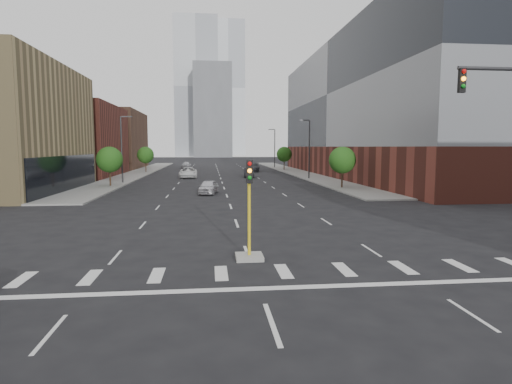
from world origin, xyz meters
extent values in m
plane|color=black|center=(0.00, 0.00, 0.00)|extent=(400.00, 400.00, 0.00)
cube|color=gray|center=(-15.00, 74.00, 0.07)|extent=(5.00, 92.00, 0.15)
cube|color=gray|center=(15.00, 74.00, 0.07)|extent=(5.00, 92.00, 0.15)
cube|color=brown|center=(-27.50, 66.00, 6.00)|extent=(20.00, 22.00, 12.00)
cube|color=brown|center=(-27.50, 92.00, 6.50)|extent=(20.00, 24.00, 13.00)
cube|color=brown|center=(29.50, 60.00, 2.50)|extent=(24.00, 70.00, 5.00)
cube|color=slate|center=(29.50, 60.00, 13.50)|extent=(24.00, 70.00, 17.00)
cube|color=#B2B7BC|center=(-8.00, 220.00, 35.00)|extent=(22.00, 22.00, 70.00)
cube|color=#B2B7BC|center=(10.00, 260.00, 40.00)|extent=(20.00, 20.00, 80.00)
cube|color=slate|center=(0.00, 200.00, 22.00)|extent=(18.00, 18.00, 44.00)
cube|color=#999993|center=(0.00, 9.00, 0.10)|extent=(1.20, 1.20, 0.20)
cylinder|color=gold|center=(0.00, 9.00, 1.80)|extent=(0.14, 0.14, 3.20)
cube|color=black|center=(0.00, 8.82, 3.90)|extent=(0.28, 0.18, 1.00)
sphere|color=red|center=(0.00, 8.72, 4.25)|extent=(0.18, 0.18, 0.18)
sphere|color=orange|center=(0.00, 8.72, 3.95)|extent=(0.18, 0.18, 0.18)
sphere|color=#0C7F19|center=(0.00, 8.72, 3.65)|extent=(0.18, 0.18, 0.18)
cube|color=black|center=(8.70, 7.50, 7.70)|extent=(0.28, 0.18, 1.00)
sphere|color=red|center=(8.70, 7.38, 8.05)|extent=(0.18, 0.18, 0.18)
sphere|color=orange|center=(8.70, 7.38, 7.75)|extent=(0.18, 0.18, 0.18)
sphere|color=#0C7F19|center=(8.70, 7.38, 7.45)|extent=(0.18, 0.18, 0.18)
cylinder|color=#2D2D30|center=(13.50, 55.00, 4.50)|extent=(0.20, 0.20, 9.00)
cube|color=#2D2D30|center=(12.70, 55.00, 9.00)|extent=(1.40, 0.22, 0.15)
cylinder|color=#2D2D30|center=(13.50, 90.00, 4.50)|extent=(0.20, 0.20, 9.00)
cube|color=#2D2D30|center=(12.70, 90.00, 9.00)|extent=(1.40, 0.22, 0.15)
cylinder|color=#2D2D30|center=(-13.50, 50.00, 4.50)|extent=(0.20, 0.20, 9.00)
cube|color=#2D2D30|center=(-12.70, 50.00, 9.00)|extent=(1.40, 0.22, 0.15)
cylinder|color=#382619|center=(-14.00, 45.00, 1.02)|extent=(0.20, 0.20, 1.75)
sphere|color=#174A13|center=(-14.00, 45.00, 3.40)|extent=(3.20, 3.20, 3.20)
cylinder|color=#382619|center=(-14.00, 75.00, 1.02)|extent=(0.20, 0.20, 1.75)
sphere|color=#174A13|center=(-14.00, 75.00, 3.40)|extent=(3.20, 3.20, 3.20)
cylinder|color=#382619|center=(14.00, 40.00, 1.02)|extent=(0.20, 0.20, 1.75)
sphere|color=#174A13|center=(14.00, 40.00, 3.40)|extent=(3.20, 3.20, 3.20)
cylinder|color=#382619|center=(14.00, 80.00, 1.02)|extent=(0.20, 0.20, 1.75)
sphere|color=#174A13|center=(14.00, 80.00, 3.40)|extent=(3.20, 3.20, 3.20)
imported|color=silver|center=(-1.86, 35.84, 0.73)|extent=(2.44, 4.53, 1.46)
imported|color=black|center=(4.72, 60.26, 0.76)|extent=(2.00, 4.76, 1.53)
imported|color=white|center=(-5.16, 60.03, 0.83)|extent=(2.89, 6.04, 1.66)
imported|color=#222328|center=(6.95, 75.72, 0.86)|extent=(3.33, 6.24, 1.72)
imported|color=#B9BABF|center=(-7.14, 91.85, 0.77)|extent=(2.20, 4.66, 1.54)
camera|label=1|loc=(-1.70, -9.50, 4.97)|focal=30.00mm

